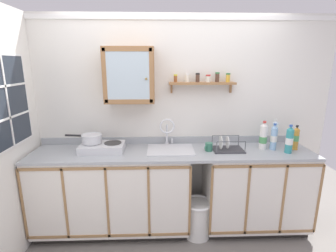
{
  "coord_description": "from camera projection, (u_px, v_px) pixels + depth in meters",
  "views": [
    {
      "loc": [
        -0.14,
        -2.17,
        1.88
      ],
      "look_at": [
        -0.05,
        0.52,
        1.21
      ],
      "focal_mm": 26.92,
      "sensor_mm": 36.0,
      "label": 1
    }
  ],
  "objects": [
    {
      "name": "hot_plate_stove",
      "position": [
        102.0,
        147.0,
        2.71
      ],
      "size": [
        0.46,
        0.3,
        0.09
      ],
      "color": "silver",
      "rests_on": "countertop"
    },
    {
      "name": "dish_rack",
      "position": [
        227.0,
        147.0,
        2.75
      ],
      "size": [
        0.33,
        0.25,
        0.16
      ],
      "color": "#333338",
      "rests_on": "countertop"
    },
    {
      "name": "bottle_water_blue_1",
      "position": [
        274.0,
        138.0,
        2.75
      ],
      "size": [
        0.07,
        0.07,
        0.29
      ],
      "color": "#8CB7E0",
      "rests_on": "countertop"
    },
    {
      "name": "saucepan",
      "position": [
        91.0,
        138.0,
        2.71
      ],
      "size": [
        0.4,
        0.22,
        0.1
      ],
      "color": "silver",
      "rests_on": "hot_plate_stove"
    },
    {
      "name": "bottle_juice_amber_0",
      "position": [
        296.0,
        138.0,
        2.75
      ],
      "size": [
        0.06,
        0.06,
        0.27
      ],
      "color": "gold",
      "rests_on": "countertop"
    },
    {
      "name": "backsplash",
      "position": [
        171.0,
        140.0,
        2.99
      ],
      "size": [
        3.03,
        0.02,
        0.08
      ],
      "primitive_type": "cube",
      "color": "#9EA3A8",
      "rests_on": "countertop"
    },
    {
      "name": "lower_cabinet_run_right",
      "position": [
        255.0,
        190.0,
        2.89
      ],
      "size": [
        1.15,
        0.57,
        0.93
      ],
      "color": "black",
      "rests_on": "ground"
    },
    {
      "name": "back_wall",
      "position": [
        171.0,
        122.0,
        2.97
      ],
      "size": [
        3.67,
        0.07,
        2.41
      ],
      "color": "silver",
      "rests_on": "ground"
    },
    {
      "name": "wall_cabinet",
      "position": [
        129.0,
        75.0,
        2.67
      ],
      "size": [
        0.53,
        0.27,
        0.58
      ],
      "color": "#996B42"
    },
    {
      "name": "lower_cabinet_run",
      "position": [
        113.0,
        193.0,
        2.83
      ],
      "size": [
        1.7,
        0.57,
        0.93
      ],
      "color": "black",
      "rests_on": "ground"
    },
    {
      "name": "bottle_detergent_teal_3",
      "position": [
        289.0,
        140.0,
        2.64
      ],
      "size": [
        0.08,
        0.08,
        0.31
      ],
      "color": "teal",
      "rests_on": "countertop"
    },
    {
      "name": "window",
      "position": [
        6.0,
        102.0,
        2.28
      ],
      "size": [
        0.03,
        0.73,
        0.86
      ],
      "color": "#262D38"
    },
    {
      "name": "bottle_opaque_white_4",
      "position": [
        263.0,
        137.0,
        2.77
      ],
      "size": [
        0.08,
        0.08,
        0.32
      ],
      "color": "white",
      "rests_on": "countertop"
    },
    {
      "name": "spice_shelf",
      "position": [
        203.0,
        82.0,
        2.78
      ],
      "size": [
        0.73,
        0.14,
        0.23
      ],
      "color": "#996B42"
    },
    {
      "name": "mug",
      "position": [
        209.0,
        147.0,
        2.72
      ],
      "size": [
        0.1,
        0.1,
        0.09
      ],
      "color": "#337259",
      "rests_on": "countertop"
    },
    {
      "name": "bottle_water_clear_2",
      "position": [
        275.0,
        133.0,
        2.85
      ],
      "size": [
        0.06,
        0.06,
        0.32
      ],
      "color": "silver",
      "rests_on": "countertop"
    },
    {
      "name": "countertop",
      "position": [
        173.0,
        152.0,
        2.74
      ],
      "size": [
        3.03,
        0.6,
        0.03
      ],
      "primitive_type": "cube",
      "color": "#9EA3A8",
      "rests_on": "lower_cabinet_run"
    },
    {
      "name": "trash_bin",
      "position": [
        198.0,
        218.0,
        2.79
      ],
      "size": [
        0.32,
        0.32,
        0.42
      ],
      "color": "silver",
      "rests_on": "ground"
    },
    {
      "name": "sink",
      "position": [
        170.0,
        151.0,
        2.77
      ],
      "size": [
        0.5,
        0.42,
        0.44
      ],
      "color": "silver",
      "rests_on": "countertop"
    }
  ]
}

